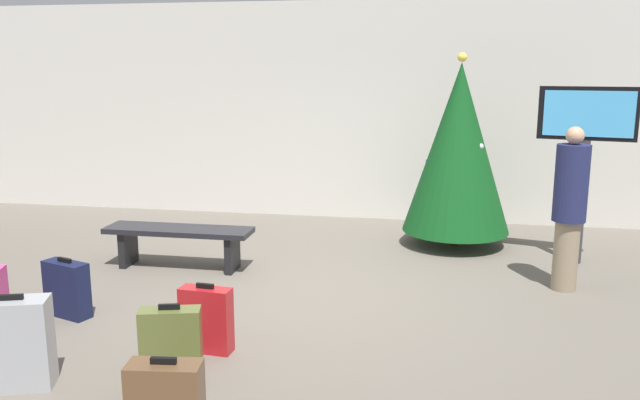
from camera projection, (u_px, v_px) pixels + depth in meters
name	position (u px, v px, depth m)	size (l,w,h in m)	color
ground_plane	(312.00, 294.00, 6.63)	(16.00, 16.00, 0.00)	#665E54
back_wall	(358.00, 112.00, 9.79)	(16.00, 0.20, 3.26)	beige
holiday_tree	(458.00, 148.00, 8.23)	(1.37, 1.37, 2.47)	#4C3319
flight_info_kiosk	(586.00, 138.00, 7.41)	(1.07, 0.32, 2.08)	#333338
waiting_bench	(179.00, 237.00, 7.44)	(1.71, 0.44, 0.48)	black
traveller_0	(570.00, 206.00, 6.60)	(0.47, 0.47, 1.71)	gray
suitcase_1	(171.00, 347.00, 4.68)	(0.47, 0.28, 0.62)	#59602D
suitcase_3	(67.00, 289.00, 6.00)	(0.49, 0.31, 0.57)	#141938
suitcase_4	(15.00, 344.00, 4.64)	(0.56, 0.39, 0.71)	#9EA0A5
suitcase_5	(206.00, 320.00, 5.25)	(0.44, 0.19, 0.58)	#B2191E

